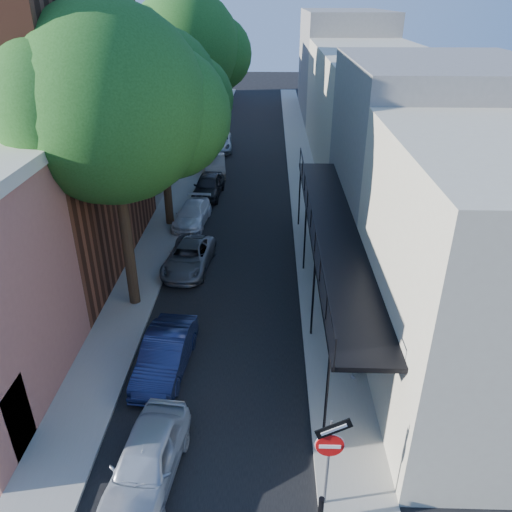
# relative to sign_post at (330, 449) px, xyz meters

# --- Properties ---
(road_surface) EXTENTS (6.00, 64.00, 0.01)m
(road_surface) POSITION_rel_sign_post_xyz_m (-3.16, 29.03, -2.03)
(road_surface) COLOR black
(road_surface) RESTS_ON ground
(sidewalk_left) EXTENTS (2.00, 64.00, 0.12)m
(sidewalk_left) POSITION_rel_sign_post_xyz_m (-7.16, 29.03, -1.98)
(sidewalk_left) COLOR gray
(sidewalk_left) RESTS_ON ground
(sidewalk_right) EXTENTS (2.00, 64.00, 0.12)m
(sidewalk_right) POSITION_rel_sign_post_xyz_m (0.84, 29.03, -1.98)
(sidewalk_right) COLOR gray
(sidewalk_right) RESTS_ON ground
(buildings_left) EXTENTS (10.10, 59.10, 12.00)m
(buildings_left) POSITION_rel_sign_post_xyz_m (-12.46, 27.79, 2.90)
(buildings_left) COLOR #B36C5C
(buildings_left) RESTS_ON ground
(buildings_right) EXTENTS (9.80, 55.00, 10.00)m
(buildings_right) POSITION_rel_sign_post_xyz_m (5.83, 28.51, 2.39)
(buildings_right) COLOR beige
(buildings_right) RESTS_ON ground
(sign_post) EXTENTS (0.89, 0.17, 2.99)m
(sign_post) POSITION_rel_sign_post_xyz_m (0.00, 0.00, 0.00)
(sign_post) COLOR #595B60
(sign_post) RESTS_ON ground
(bollard) EXTENTS (0.14, 0.14, 0.80)m
(bollard) POSITION_rel_sign_post_xyz_m (-0.16, -0.47, -1.52)
(bollard) COLOR black
(bollard) RESTS_ON sidewalk_right
(oak_near) EXTENTS (7.48, 6.80, 11.42)m
(oak_near) POSITION_rel_sign_post_xyz_m (-6.53, 9.29, 5.84)
(oak_near) COLOR #352315
(oak_near) RESTS_ON ground
(oak_mid) EXTENTS (6.60, 6.00, 10.20)m
(oak_mid) POSITION_rel_sign_post_xyz_m (-6.58, 17.26, 5.02)
(oak_mid) COLOR #352315
(oak_mid) RESTS_ON ground
(oak_far) EXTENTS (7.70, 7.00, 11.90)m
(oak_far) POSITION_rel_sign_post_xyz_m (-6.51, 26.30, 6.22)
(oak_far) COLOR #352315
(oak_far) RESTS_ON ground
(parked_car_a) EXTENTS (1.99, 4.07, 1.34)m
(parked_car_a) POSITION_rel_sign_post_xyz_m (-4.56, 0.69, -1.37)
(parked_car_a) COLOR #A2A9B3
(parked_car_a) RESTS_ON ground
(parked_car_b) EXTENTS (1.70, 4.11, 1.32)m
(parked_car_b) POSITION_rel_sign_post_xyz_m (-4.89, 5.00, -1.37)
(parked_car_b) COLOR #141C40
(parked_car_b) RESTS_ON ground
(parked_car_c) EXTENTS (2.27, 4.32, 1.16)m
(parked_car_c) POSITION_rel_sign_post_xyz_m (-5.16, 12.09, -1.46)
(parked_car_c) COLOR slate
(parked_car_c) RESTS_ON ground
(parked_car_d) EXTENTS (1.95, 4.11, 1.16)m
(parked_car_d) POSITION_rel_sign_post_xyz_m (-5.72, 17.16, -1.46)
(parked_car_d) COLOR white
(parked_car_d) RESTS_ON ground
(parked_car_e) EXTENTS (1.90, 4.18, 1.39)m
(parked_car_e) POSITION_rel_sign_post_xyz_m (-5.32, 21.50, -1.34)
(parked_car_e) COLOR black
(parked_car_e) RESTS_ON ground
(parked_car_f) EXTENTS (1.88, 4.19, 1.33)m
(parked_car_f) POSITION_rel_sign_post_xyz_m (-5.35, 25.87, -1.37)
(parked_car_f) COLOR #686258
(parked_car_f) RESTS_ON ground
(parked_car_g) EXTENTS (2.64, 5.05, 1.36)m
(parked_car_g) POSITION_rel_sign_post_xyz_m (-5.76, 32.14, -1.36)
(parked_car_g) COLOR #9AA5AE
(parked_car_g) RESTS_ON ground
(pedestrian) EXTENTS (0.62, 0.74, 1.72)m
(pedestrian) POSITION_rel_sign_post_xyz_m (1.44, 4.77, -1.06)
(pedestrian) COLOR slate
(pedestrian) RESTS_ON sidewalk_right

